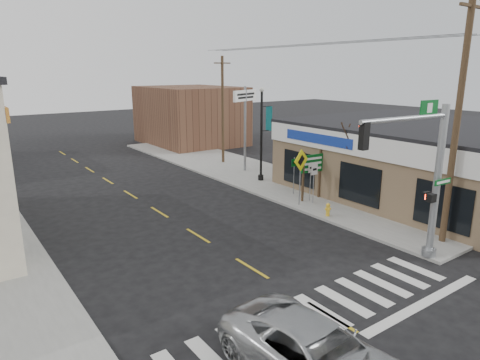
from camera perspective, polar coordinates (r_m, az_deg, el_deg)
ground at (r=13.86m, az=12.07°, el=-17.39°), size 140.00×140.00×0.00m
sidewalk_right at (r=28.33m, az=5.09°, el=-0.21°), size 6.00×38.00×0.13m
center_line at (r=19.48m, az=-5.63°, el=-7.38°), size 0.12×56.00×0.01m
crosswalk at (r=14.08m, az=10.82°, el=-16.74°), size 11.00×2.20×0.01m
thrift_store at (r=27.65m, az=23.59°, el=2.37°), size 12.00×14.00×4.00m
bldg_distant_right at (r=43.37m, az=-6.63°, el=8.56°), size 8.00×10.00×5.60m
suv at (r=11.05m, az=10.12°, el=-22.01°), size 2.72×5.31×1.44m
traffic_signal_pole at (r=17.00m, az=23.80°, el=1.43°), size 4.81×0.38×6.09m
guide_sign at (r=24.08m, az=9.61°, el=1.56°), size 1.59×0.13×2.78m
fire_hydrant at (r=21.83m, az=11.64°, el=-3.81°), size 0.21×0.21×0.67m
ped_crossing_sign at (r=22.89m, az=8.09°, el=1.65°), size 1.19×0.08×3.06m
lamp_post at (r=27.80m, az=2.97°, el=7.04°), size 0.78×0.62×6.04m
dance_center_sign at (r=30.40m, az=0.68°, el=9.74°), size 2.82×0.18×5.98m
bare_tree at (r=23.44m, az=15.09°, el=6.61°), size 2.60×2.60×5.20m
shrub_front at (r=23.46m, az=22.67°, el=-3.08°), size 1.27×1.27×0.95m
shrub_back at (r=26.08m, az=14.97°, el=-0.84°), size 1.14×1.14×0.85m
utility_pole_near at (r=19.25m, az=26.99°, el=7.15°), size 1.75×0.26×10.08m
utility_pole_far at (r=33.32m, az=-2.32°, el=9.43°), size 1.41×0.21×8.10m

